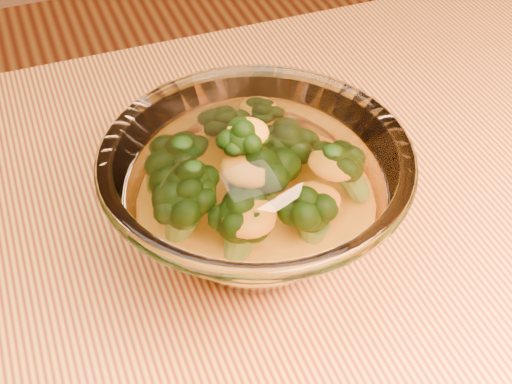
# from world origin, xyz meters

# --- Properties ---
(glass_bowl) EXTENTS (0.21, 0.21, 0.09)m
(glass_bowl) POSITION_xyz_m (-0.08, 0.11, 0.80)
(glass_bowl) COLOR white
(glass_bowl) RESTS_ON table
(cheese_sauce) EXTENTS (0.12, 0.12, 0.03)m
(cheese_sauce) POSITION_xyz_m (-0.08, 0.11, 0.78)
(cheese_sauce) COLOR orange
(cheese_sauce) RESTS_ON glass_bowl
(broccoli_heap) EXTENTS (0.14, 0.13, 0.07)m
(broccoli_heap) POSITION_xyz_m (-0.09, 0.11, 0.81)
(broccoli_heap) COLOR black
(broccoli_heap) RESTS_ON cheese_sauce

